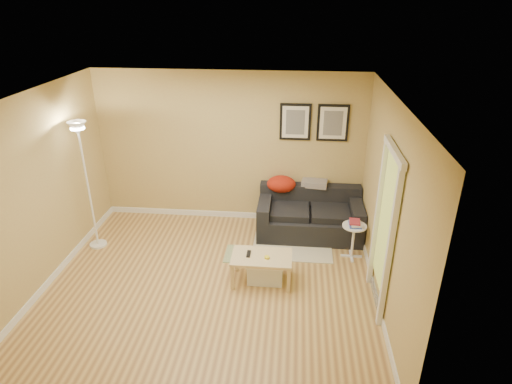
# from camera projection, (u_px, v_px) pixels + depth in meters

# --- Properties ---
(floor) EXTENTS (4.50, 4.50, 0.00)m
(floor) POSITION_uv_depth(u_px,v_px,m) (211.00, 284.00, 6.01)
(floor) COLOR tan
(floor) RESTS_ON ground
(ceiling) EXTENTS (4.50, 4.50, 0.00)m
(ceiling) POSITION_uv_depth(u_px,v_px,m) (201.00, 98.00, 4.92)
(ceiling) COLOR white
(ceiling) RESTS_ON wall_back
(wall_back) EXTENTS (4.50, 0.00, 4.50)m
(wall_back) POSITION_uv_depth(u_px,v_px,m) (230.00, 149.00, 7.27)
(wall_back) COLOR tan
(wall_back) RESTS_ON ground
(wall_front) EXTENTS (4.50, 0.00, 4.50)m
(wall_front) POSITION_uv_depth(u_px,v_px,m) (160.00, 304.00, 3.66)
(wall_front) COLOR tan
(wall_front) RESTS_ON ground
(wall_left) EXTENTS (0.00, 4.00, 4.00)m
(wall_left) POSITION_uv_depth(u_px,v_px,m) (38.00, 193.00, 5.66)
(wall_left) COLOR tan
(wall_left) RESTS_ON ground
(wall_right) EXTENTS (0.00, 4.00, 4.00)m
(wall_right) POSITION_uv_depth(u_px,v_px,m) (388.00, 208.00, 5.27)
(wall_right) COLOR tan
(wall_right) RESTS_ON ground
(baseboard_back) EXTENTS (4.50, 0.02, 0.10)m
(baseboard_back) POSITION_uv_depth(u_px,v_px,m) (232.00, 214.00, 7.79)
(baseboard_back) COLOR white
(baseboard_back) RESTS_ON ground
(baseboard_left) EXTENTS (0.02, 4.00, 0.10)m
(baseboard_left) POSITION_uv_depth(u_px,v_px,m) (57.00, 272.00, 6.19)
(baseboard_left) COLOR white
(baseboard_left) RESTS_ON ground
(baseboard_right) EXTENTS (0.02, 4.00, 0.10)m
(baseboard_right) POSITION_uv_depth(u_px,v_px,m) (375.00, 291.00, 5.80)
(baseboard_right) COLOR white
(baseboard_right) RESTS_ON ground
(sofa) EXTENTS (1.70, 0.90, 0.75)m
(sofa) POSITION_uv_depth(u_px,v_px,m) (310.00, 214.00, 7.12)
(sofa) COLOR black
(sofa) RESTS_ON ground
(red_throw) EXTENTS (0.48, 0.36, 0.28)m
(red_throw) POSITION_uv_depth(u_px,v_px,m) (281.00, 184.00, 7.24)
(red_throw) COLOR #B72F10
(red_throw) RESTS_ON sofa
(plaid_throw) EXTENTS (0.45, 0.32, 0.10)m
(plaid_throw) POSITION_uv_depth(u_px,v_px,m) (314.00, 183.00, 7.25)
(plaid_throw) COLOR tan
(plaid_throw) RESTS_ON sofa
(framed_print_left) EXTENTS (0.50, 0.04, 0.60)m
(framed_print_left) POSITION_uv_depth(u_px,v_px,m) (295.00, 122.00, 6.95)
(framed_print_left) COLOR black
(framed_print_left) RESTS_ON wall_back
(framed_print_right) EXTENTS (0.50, 0.04, 0.60)m
(framed_print_right) POSITION_uv_depth(u_px,v_px,m) (333.00, 123.00, 6.89)
(framed_print_right) COLOR black
(framed_print_right) RESTS_ON wall_back
(area_rug) EXTENTS (1.25, 0.85, 0.01)m
(area_rug) POSITION_uv_depth(u_px,v_px,m) (292.00, 247.00, 6.89)
(area_rug) COLOR beige
(area_rug) RESTS_ON ground
(green_runner) EXTENTS (0.70, 0.50, 0.01)m
(green_runner) POSITION_uv_depth(u_px,v_px,m) (248.00, 255.00, 6.68)
(green_runner) COLOR #668C4C
(green_runner) RESTS_ON ground
(coffee_table) EXTENTS (0.94, 0.73, 0.41)m
(coffee_table) POSITION_uv_depth(u_px,v_px,m) (262.00, 269.00, 6.00)
(coffee_table) COLOR #DDC586
(coffee_table) RESTS_ON ground
(remote_control) EXTENTS (0.05, 0.16, 0.02)m
(remote_control) POSITION_uv_depth(u_px,v_px,m) (249.00, 254.00, 5.94)
(remote_control) COLOR black
(remote_control) RESTS_ON coffee_table
(tape_roll) EXTENTS (0.07, 0.07, 0.03)m
(tape_roll) POSITION_uv_depth(u_px,v_px,m) (267.00, 257.00, 5.85)
(tape_roll) COLOR yellow
(tape_roll) RESTS_ON coffee_table
(storage_bin) EXTENTS (0.50, 0.37, 0.31)m
(storage_bin) POSITION_uv_depth(u_px,v_px,m) (265.00, 270.00, 6.05)
(storage_bin) COLOR white
(storage_bin) RESTS_ON ground
(side_table) EXTENTS (0.36, 0.36, 0.55)m
(side_table) POSITION_uv_depth(u_px,v_px,m) (353.00, 241.00, 6.52)
(side_table) COLOR white
(side_table) RESTS_ON ground
(book_stack) EXTENTS (0.19, 0.24, 0.07)m
(book_stack) POSITION_uv_depth(u_px,v_px,m) (355.00, 223.00, 6.39)
(book_stack) COLOR #3951AC
(book_stack) RESTS_ON side_table
(floor_lamp) EXTENTS (0.27, 0.27, 2.05)m
(floor_lamp) POSITION_uv_depth(u_px,v_px,m) (89.00, 190.00, 6.53)
(floor_lamp) COLOR white
(floor_lamp) RESTS_ON ground
(doorway) EXTENTS (0.12, 1.01, 2.13)m
(doorway) POSITION_uv_depth(u_px,v_px,m) (383.00, 234.00, 5.26)
(doorway) COLOR white
(doorway) RESTS_ON ground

